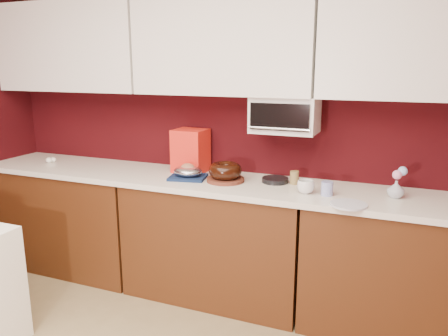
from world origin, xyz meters
TOP-DOWN VIEW (x-y plane):
  - wall_back at (0.00, 2.25)m, footprint 4.00×0.02m
  - base_cabinet_left at (-1.33, 1.94)m, footprint 1.31×0.58m
  - base_cabinet_center at (0.00, 1.94)m, footprint 1.31×0.58m
  - base_cabinet_right at (1.33, 1.94)m, footprint 1.31×0.58m
  - countertop at (0.00, 1.94)m, footprint 4.00×0.62m
  - upper_cabinet_left at (-1.33, 2.08)m, footprint 1.31×0.33m
  - upper_cabinet_center at (0.00, 2.08)m, footprint 1.31×0.33m
  - upper_cabinet_right at (1.33, 2.08)m, footprint 1.31×0.33m
  - toaster_oven at (0.45, 2.10)m, footprint 0.45×0.30m
  - toaster_oven_door at (0.45, 1.94)m, footprint 0.40×0.02m
  - toaster_oven_handle at (0.45, 1.93)m, footprint 0.42×0.02m
  - cake_base at (0.07, 1.93)m, footprint 0.34×0.34m
  - bundt_cake at (0.07, 1.93)m, footprint 0.24×0.24m
  - navy_towel at (-0.21, 1.90)m, footprint 0.30×0.27m
  - foil_ham_nest at (-0.21, 1.90)m, footprint 0.26×0.24m
  - roasted_ham at (-0.21, 1.90)m, footprint 0.13×0.12m
  - pandoro_box at (-0.29, 2.11)m, footprint 0.25×0.23m
  - dark_pan at (0.41, 2.04)m, footprint 0.19×0.19m
  - coffee_mug at (0.67, 1.85)m, footprint 0.12×0.12m
  - blue_jar at (0.80, 1.85)m, footprint 0.09×0.09m
  - flower_vase at (1.21, 1.96)m, footprint 0.11×0.11m
  - flower_pink at (1.21, 1.96)m, footprint 0.06×0.06m
  - flower_blue at (1.24, 1.98)m, footprint 0.06×0.06m
  - china_plate at (0.95, 1.69)m, footprint 0.26×0.26m
  - amber_bottle at (0.55, 2.08)m, footprint 0.03×0.03m
  - paper_cup at (0.55, 2.04)m, footprint 0.07×0.07m
  - egg_left at (-1.55, 1.93)m, footprint 0.06×0.05m
  - egg_right at (-1.53, 1.97)m, footprint 0.06×0.05m

SIDE VIEW (x-z plane):
  - base_cabinet_left at x=-1.33m, z-range 0.00..0.86m
  - base_cabinet_center at x=0.00m, z-range 0.00..0.86m
  - base_cabinet_right at x=1.33m, z-range 0.00..0.86m
  - countertop at x=0.00m, z-range 0.86..0.90m
  - china_plate at x=0.95m, z-range 0.90..0.91m
  - navy_towel at x=-0.21m, z-range 0.90..0.92m
  - cake_base at x=0.07m, z-range 0.90..0.92m
  - dark_pan at x=0.41m, z-range 0.90..0.93m
  - egg_right at x=-1.53m, z-range 0.90..0.94m
  - egg_left at x=-1.55m, z-range 0.90..0.95m
  - blue_jar at x=0.80m, z-range 0.90..0.99m
  - amber_bottle at x=0.55m, z-range 0.90..0.99m
  - paper_cup at x=0.55m, z-range 0.90..0.99m
  - coffee_mug at x=0.67m, z-range 0.90..1.01m
  - foil_ham_nest at x=-0.21m, z-range 0.92..0.99m
  - flower_vase at x=1.21m, z-range 0.90..1.02m
  - roasted_ham at x=-0.21m, z-range 0.95..1.01m
  - bundt_cake at x=0.07m, z-range 0.93..1.03m
  - flower_pink at x=1.21m, z-range 1.02..1.08m
  - pandoro_box at x=-0.29m, z-range 0.90..1.23m
  - flower_blue at x=1.24m, z-range 1.04..1.10m
  - wall_back at x=0.00m, z-range 0.00..2.50m
  - toaster_oven_handle at x=0.45m, z-range 1.29..1.31m
  - toaster_oven at x=0.45m, z-range 1.25..1.50m
  - toaster_oven_door at x=0.45m, z-range 1.28..1.47m
  - upper_cabinet_left at x=-1.33m, z-range 1.50..2.20m
  - upper_cabinet_center at x=0.00m, z-range 1.50..2.20m
  - upper_cabinet_right at x=1.33m, z-range 1.50..2.20m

